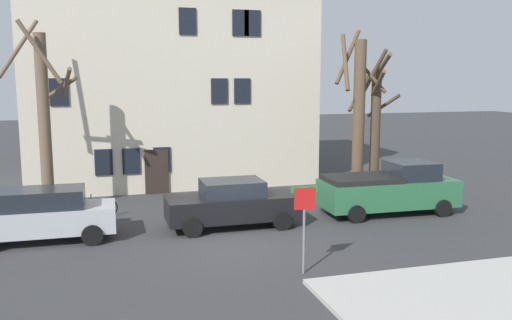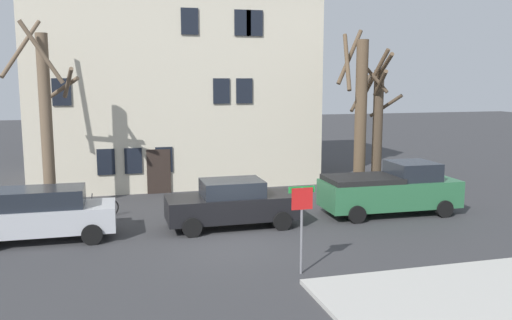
% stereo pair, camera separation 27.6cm
% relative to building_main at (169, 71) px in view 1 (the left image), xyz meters
% --- Properties ---
extents(ground_plane, '(120.00, 120.00, 0.00)m').
position_rel_building_main_xyz_m(ground_plane, '(0.43, -12.75, -5.78)').
color(ground_plane, '#38383A').
extents(building_main, '(14.62, 8.73, 11.41)m').
position_rel_building_main_xyz_m(building_main, '(0.00, 0.00, 0.00)').
color(building_main, beige).
rests_on(building_main, ground_plane).
extents(tree_bare_near, '(2.91, 2.40, 7.75)m').
position_rel_building_main_xyz_m(tree_bare_near, '(-5.73, -6.85, -1.88)').
color(tree_bare_near, brown).
rests_on(tree_bare_near, ground_plane).
extents(tree_bare_mid, '(2.31, 2.27, 7.60)m').
position_rel_building_main_xyz_m(tree_bare_mid, '(7.60, -7.41, -1.82)').
color(tree_bare_mid, brown).
rests_on(tree_bare_mid, ground_plane).
extents(tree_bare_far, '(2.55, 2.36, 6.19)m').
position_rel_building_main_xyz_m(tree_bare_far, '(8.72, -6.78, -2.67)').
color(tree_bare_far, '#4C3D2D').
rests_on(tree_bare_far, ground_plane).
extents(car_silver_wagon, '(4.76, 2.07, 1.77)m').
position_rel_building_main_xyz_m(car_silver_wagon, '(-5.64, -10.75, -4.85)').
color(car_silver_wagon, '#B7BABF').
rests_on(car_silver_wagon, ground_plane).
extents(car_black_sedan, '(4.77, 2.07, 1.74)m').
position_rel_building_main_xyz_m(car_black_sedan, '(0.87, -10.77, -4.90)').
color(car_black_sedan, black).
rests_on(car_black_sedan, ground_plane).
extents(pickup_truck_green, '(5.49, 2.36, 2.08)m').
position_rel_building_main_xyz_m(pickup_truck_green, '(7.42, -10.58, -4.77)').
color(pickup_truck_green, '#2D6B42').
rests_on(pickup_truck_green, ground_plane).
extents(street_sign_pole, '(0.76, 0.07, 2.48)m').
position_rel_building_main_xyz_m(street_sign_pole, '(1.66, -15.98, -4.03)').
color(street_sign_pole, slate).
rests_on(street_sign_pole, ground_plane).
extents(bicycle_leaning, '(1.64, 0.70, 1.03)m').
position_rel_building_main_xyz_m(bicycle_leaning, '(-3.92, -8.30, -5.41)').
color(bicycle_leaning, black).
rests_on(bicycle_leaning, ground_plane).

